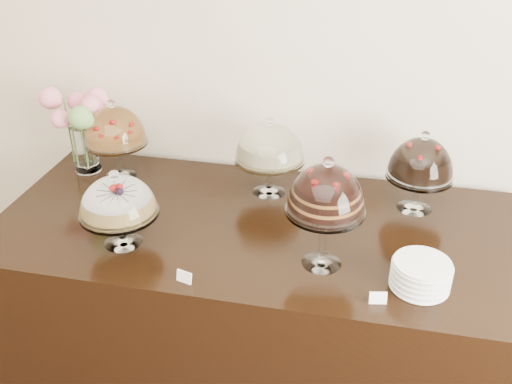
% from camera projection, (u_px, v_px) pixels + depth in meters
% --- Properties ---
extents(wall_back, '(5.00, 0.04, 3.00)m').
position_uv_depth(wall_back, '(253.00, 43.00, 2.56)').
color(wall_back, beige).
rests_on(wall_back, ground).
extents(display_counter, '(2.20, 1.00, 0.90)m').
position_uv_depth(display_counter, '(258.00, 307.00, 2.59)').
color(display_counter, black).
rests_on(display_counter, ground).
extents(cake_stand_sugar_sponge, '(0.30, 0.30, 0.32)m').
position_uv_depth(cake_stand_sugar_sponge, '(118.00, 200.00, 2.16)').
color(cake_stand_sugar_sponge, white).
rests_on(cake_stand_sugar_sponge, display_counter).
extents(cake_stand_choco_layer, '(0.29, 0.29, 0.44)m').
position_uv_depth(cake_stand_choco_layer, '(326.00, 194.00, 1.99)').
color(cake_stand_choco_layer, white).
rests_on(cake_stand_choco_layer, display_counter).
extents(cake_stand_cheesecake, '(0.31, 0.31, 0.36)m').
position_uv_depth(cake_stand_cheesecake, '(270.00, 146.00, 2.49)').
color(cake_stand_cheesecake, white).
rests_on(cake_stand_cheesecake, display_counter).
extents(cake_stand_dark_choco, '(0.28, 0.28, 0.36)m').
position_uv_depth(cake_stand_dark_choco, '(421.00, 162.00, 2.37)').
color(cake_stand_dark_choco, white).
rests_on(cake_stand_dark_choco, display_counter).
extents(cake_stand_fruit_tart, '(0.29, 0.29, 0.39)m').
position_uv_depth(cake_stand_fruit_tart, '(115.00, 129.00, 2.62)').
color(cake_stand_fruit_tart, white).
rests_on(cake_stand_fruit_tart, display_counter).
extents(flower_vase, '(0.30, 0.30, 0.42)m').
position_uv_depth(flower_vase, '(80.00, 120.00, 2.65)').
color(flower_vase, white).
rests_on(flower_vase, display_counter).
extents(plate_stack, '(0.20, 0.20, 0.10)m').
position_uv_depth(plate_stack, '(421.00, 275.00, 1.99)').
color(plate_stack, white).
rests_on(plate_stack, display_counter).
extents(price_card_left, '(0.06, 0.03, 0.04)m').
position_uv_depth(price_card_left, '(184.00, 277.00, 2.03)').
color(price_card_left, white).
rests_on(price_card_left, display_counter).
extents(price_card_right, '(0.06, 0.03, 0.04)m').
position_uv_depth(price_card_right, '(378.00, 298.00, 1.93)').
color(price_card_right, white).
rests_on(price_card_right, display_counter).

